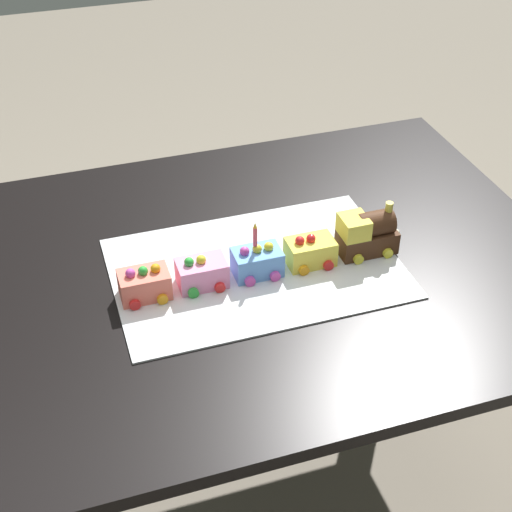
% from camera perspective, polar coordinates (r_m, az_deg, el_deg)
% --- Properties ---
extents(ground_plane, '(8.00, 8.00, 0.00)m').
position_cam_1_polar(ground_plane, '(2.12, -1.03, -16.67)').
color(ground_plane, gray).
extents(dining_table, '(1.40, 1.00, 0.74)m').
position_cam_1_polar(dining_table, '(1.65, -1.27, -3.59)').
color(dining_table, black).
rests_on(dining_table, ground).
extents(cake_board, '(0.60, 0.40, 0.00)m').
position_cam_1_polar(cake_board, '(1.57, 0.00, -0.93)').
color(cake_board, silver).
rests_on(cake_board, dining_table).
extents(cake_locomotive, '(0.14, 0.08, 0.12)m').
position_cam_1_polar(cake_locomotive, '(1.61, 8.49, 1.72)').
color(cake_locomotive, '#472816').
rests_on(cake_locomotive, cake_board).
extents(cake_car_tanker_lemon, '(0.10, 0.08, 0.07)m').
position_cam_1_polar(cake_car_tanker_lemon, '(1.57, 4.16, 0.35)').
color(cake_car_tanker_lemon, '#F4E04C').
rests_on(cake_car_tanker_lemon, cake_board).
extents(cake_car_hopper_sky_blue, '(0.10, 0.08, 0.07)m').
position_cam_1_polar(cake_car_hopper_sky_blue, '(1.54, 0.08, -0.43)').
color(cake_car_hopper_sky_blue, '#669EEA').
rests_on(cake_car_hopper_sky_blue, cake_board).
extents(cake_car_flatbed_bubblegum, '(0.10, 0.08, 0.07)m').
position_cam_1_polar(cake_car_flatbed_bubblegum, '(1.51, -4.18, -1.29)').
color(cake_car_flatbed_bubblegum, pink).
rests_on(cake_car_flatbed_bubblegum, cake_board).
extents(cake_car_caboose_coral, '(0.10, 0.08, 0.07)m').
position_cam_1_polar(cake_car_caboose_coral, '(1.50, -8.53, -2.12)').
color(cake_car_caboose_coral, '#F27260').
rests_on(cake_car_caboose_coral, cake_board).
extents(birthday_candle, '(0.01, 0.01, 0.06)m').
position_cam_1_polar(birthday_candle, '(1.50, -0.07, 1.65)').
color(birthday_candle, '#F24C59').
rests_on(birthday_candle, cake_car_hopper_sky_blue).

